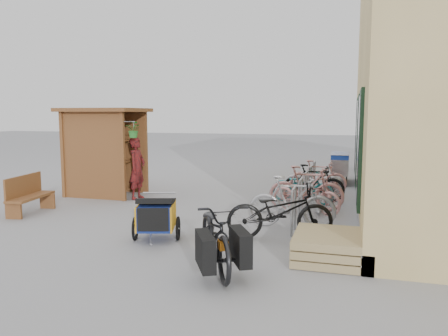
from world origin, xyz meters
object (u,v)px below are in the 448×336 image
(shopping_carts, at_px, (340,165))
(bike_4, at_px, (303,186))
(bike_6, at_px, (313,179))
(bike_2, at_px, (306,194))
(pallet_stack, at_px, (327,246))
(person_kiosk, at_px, (137,168))
(bike_3, at_px, (306,188))
(kiosk, at_px, (102,139))
(bench, at_px, (28,194))
(bike_7, at_px, (318,177))
(bike_0, at_px, (280,212))
(child_trailer, at_px, (156,215))
(bike_5, at_px, (313,183))
(cargo_bike, at_px, (216,235))
(bike_1, at_px, (292,202))

(shopping_carts, distance_m, bike_4, 3.79)
(bike_6, bearing_deg, bike_2, -179.74)
(pallet_stack, bearing_deg, person_kiosk, 144.78)
(bike_3, bearing_deg, kiosk, 83.33)
(pallet_stack, relative_size, bench, 0.85)
(pallet_stack, bearing_deg, bike_7, 95.48)
(bike_0, relative_size, bike_3, 1.10)
(kiosk, relative_size, bike_6, 1.57)
(child_trailer, relative_size, person_kiosk, 0.87)
(shopping_carts, bearing_deg, bike_6, -106.17)
(bike_0, distance_m, bike_5, 3.67)
(pallet_stack, height_order, bike_4, bike_4)
(child_trailer, distance_m, bike_7, 5.98)
(bench, xyz_separation_m, bike_3, (6.01, 2.10, 0.08))
(kiosk, bearing_deg, pallet_stack, -31.66)
(pallet_stack, relative_size, bike_3, 0.69)
(cargo_bike, xyz_separation_m, bike_1, (0.74, 2.65, 0.01))
(pallet_stack, distance_m, bench, 6.81)
(cargo_bike, bearing_deg, bike_3, 50.49)
(kiosk, xyz_separation_m, bench, (-0.39, -2.50, -1.11))
(bike_0, bearing_deg, bike_4, -16.69)
(bike_3, relative_size, bike_7, 1.10)
(child_trailer, relative_size, bike_7, 0.90)
(kiosk, distance_m, cargo_bike, 6.79)
(bike_4, height_order, bike_7, bike_7)
(pallet_stack, bearing_deg, bike_5, 97.35)
(kiosk, xyz_separation_m, bike_0, (5.39, -2.94, -1.05))
(cargo_bike, relative_size, bike_1, 1.19)
(kiosk, height_order, bike_4, kiosk)
(person_kiosk, bearing_deg, shopping_carts, -48.47)
(cargo_bike, xyz_separation_m, bike_3, (0.86, 4.34, 0.01))
(bench, xyz_separation_m, bike_2, (6.04, 1.75, -0.01))
(shopping_carts, xyz_separation_m, bike_6, (-0.68, -2.35, -0.17))
(cargo_bike, height_order, bike_2, cargo_bike)
(bike_2, relative_size, bike_7, 1.05)
(bike_0, height_order, bike_3, bike_3)
(bike_0, height_order, bike_4, bike_0)
(shopping_carts, xyz_separation_m, bike_1, (-0.78, -6.17, -0.07))
(bike_4, height_order, bike_6, bike_4)
(kiosk, bearing_deg, bike_7, 17.93)
(bike_2, height_order, bike_4, bike_2)
(bike_5, bearing_deg, pallet_stack, -174.42)
(bench, height_order, bike_4, bench)
(child_trailer, relative_size, bike_3, 0.82)
(bike_0, relative_size, bike_6, 1.20)
(person_kiosk, relative_size, bike_7, 1.04)
(bike_5, height_order, bike_6, bike_5)
(person_kiosk, bearing_deg, bench, 145.24)
(bench, xyz_separation_m, shopping_carts, (6.67, 6.58, 0.15))
(bike_5, height_order, bike_7, bike_5)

